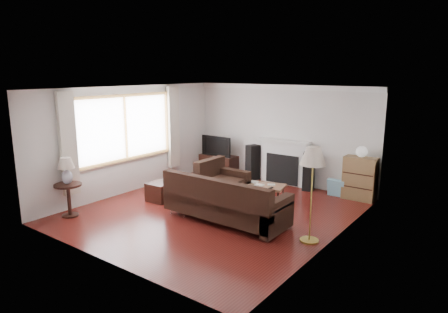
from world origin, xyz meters
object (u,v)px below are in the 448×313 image
Objects in this scene: tv_stand at (219,164)px; bookshelf at (360,178)px; sectional_sofa at (226,200)px; coffee_table at (261,193)px; floor_lamp at (311,195)px; side_table at (69,200)px.

bookshelf is (3.93, 0.05, 0.22)m from tv_stand.
sectional_sofa is at bearing -119.67° from bookshelf.
coffee_table is at bearing -138.90° from bookshelf.
tv_stand is 4.87m from floor_lamp.
sectional_sofa reaches higher than side_table.
sectional_sofa is 2.58× the size of coffee_table.
sectional_sofa is at bearing -101.00° from coffee_table.
side_table is (-0.34, -4.44, 0.07)m from tv_stand.
tv_stand is at bearing 85.60° from side_table.
tv_stand is 1.04× the size of coffee_table.
sectional_sofa is at bearing -177.20° from floor_lamp.
floor_lamp is 2.47× the size of side_table.
floor_lamp is 4.70m from side_table.
sectional_sofa reaches higher than coffee_table.
tv_stand reaches higher than coffee_table.
bookshelf is 0.95× the size of coffee_table.
side_table is at bearing -143.93° from coffee_table.
side_table reaches higher than tv_stand.
tv_stand is 1.60× the size of side_table.
tv_stand is 3.63m from sectional_sofa.
side_table is (-4.35, -1.73, -0.49)m from floor_lamp.
bookshelf is 1.47× the size of side_table.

